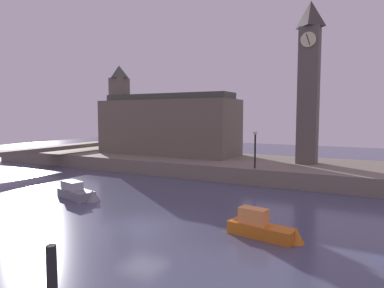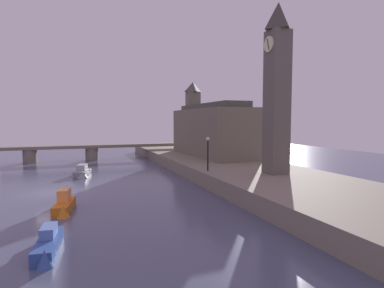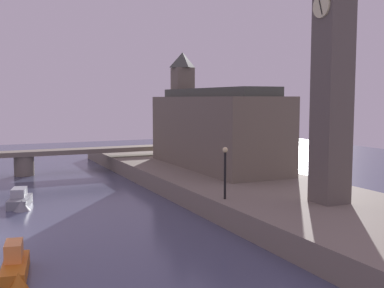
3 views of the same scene
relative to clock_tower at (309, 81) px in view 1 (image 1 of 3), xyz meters
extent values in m
plane|color=#474C66|center=(-5.67, -20.48, -9.86)|extent=(120.00, 120.00, 0.00)
cube|color=slate|center=(-5.67, -0.48, -9.11)|extent=(70.00, 12.00, 1.50)
cube|color=#5B544C|center=(0.00, 0.00, -1.54)|extent=(1.92, 1.92, 13.62)
cylinder|color=beige|center=(0.00, -1.02, 3.91)|extent=(1.46, 0.12, 1.46)
cube|color=black|center=(0.00, -1.09, 3.91)|extent=(0.43, 0.04, 1.13)
pyramid|color=#403A35|center=(0.00, 0.00, 6.57)|extent=(2.12, 2.12, 2.61)
cube|color=#6B6051|center=(-17.20, 0.77, -4.96)|extent=(17.77, 6.35, 6.80)
cube|color=#6B6051|center=(-25.07, 0.77, -3.36)|extent=(2.04, 2.04, 9.99)
pyramid|color=#474C42|center=(-25.07, 0.77, 2.48)|extent=(2.25, 2.25, 1.69)
cube|color=#42473D|center=(-17.20, 0.77, -1.16)|extent=(16.88, 3.81, 0.80)
cube|color=slate|center=(-29.22, -13.76, -7.52)|extent=(2.28, 30.56, 0.50)
cylinder|color=black|center=(-3.72, -5.57, -6.80)|extent=(0.16, 0.16, 3.10)
sphere|color=#F2E099|center=(-3.72, -5.57, -5.07)|extent=(0.36, 0.36, 0.36)
cylinder|color=#242424|center=(-3.06, -29.04, -8.74)|extent=(0.34, 0.34, 2.23)
cube|color=gray|center=(-14.18, -17.55, -9.52)|extent=(3.62, 2.20, 0.66)
cube|color=#A8ADB2|center=(-14.58, -17.55, -8.87)|extent=(1.93, 1.39, 0.64)
cone|color=gray|center=(-12.49, -17.55, -9.49)|extent=(1.54, 1.54, 0.84)
cube|color=orange|center=(0.96, -19.11, -9.52)|extent=(3.70, 1.64, 0.67)
cube|color=#FF9947|center=(0.53, -19.11, -8.77)|extent=(1.58, 0.98, 0.84)
cone|color=orange|center=(2.75, -19.11, -9.49)|extent=(1.11, 1.11, 0.89)
camera|label=1|loc=(6.05, -36.41, -3.43)|focal=32.12mm
camera|label=2|loc=(25.64, -18.15, -3.21)|focal=29.42mm
camera|label=3|loc=(23.68, -20.68, -1.68)|focal=44.73mm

